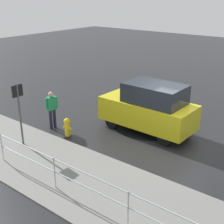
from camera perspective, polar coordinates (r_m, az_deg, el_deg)
The scene contains 8 objects.
ground_plane at distance 12.51m, azimuth 10.70°, elevation -5.00°, with size 60.00×60.00×0.00m, color black.
kerb_strip at distance 9.44m, azimuth -1.65°, elevation -13.97°, with size 24.00×3.20×0.04m, color slate.
moving_hatchback at distance 12.78m, azimuth 6.83°, elevation 0.82°, with size 3.94×1.79×2.06m.
fire_hydrant at distance 12.50m, azimuth -8.18°, elevation -2.86°, with size 0.42×0.31×0.80m.
pedestrian at distance 13.19m, azimuth -10.95°, elevation 0.91°, with size 0.31×0.56×1.62m.
metal_railing at distance 8.45m, azimuth -4.43°, elevation -12.83°, with size 7.85×0.04×1.05m.
sign_post at distance 11.77m, azimuth -16.64°, elevation 1.08°, with size 0.07×0.44×2.40m.
puddle_patch at distance 13.65m, azimuth 6.70°, elevation -2.45°, with size 3.00×3.00×0.01m, color black.
Camera 1 is at (-4.93, 10.12, 5.47)m, focal length 50.00 mm.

